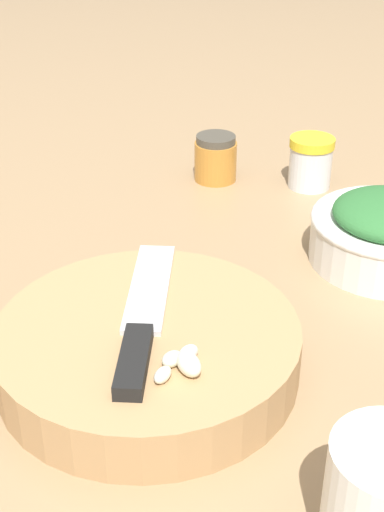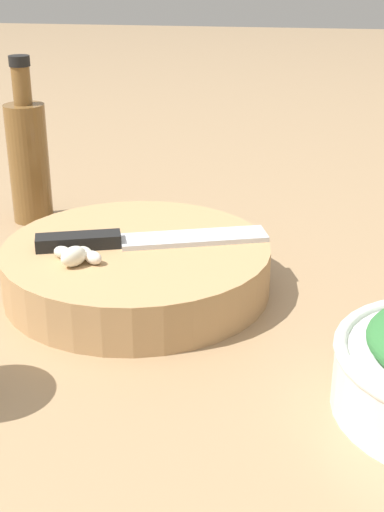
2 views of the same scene
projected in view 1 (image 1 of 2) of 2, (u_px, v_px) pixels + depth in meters
ground_plane at (234, 326)px, 0.68m from camera, size 5.00×5.00×0.00m
cutting_board at (148, 348)px, 0.61m from camera, size 0.26×0.26×0.05m
chef_knife at (143, 320)px, 0.60m from camera, size 0.22×0.10×0.01m
garlic_cloves at (181, 362)px, 0.54m from camera, size 0.05×0.04×0.02m
spice_jar at (311, 162)px, 0.93m from camera, size 0.06×0.06×0.07m
honey_jar at (216, 158)px, 0.95m from camera, size 0.06×0.06×0.06m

